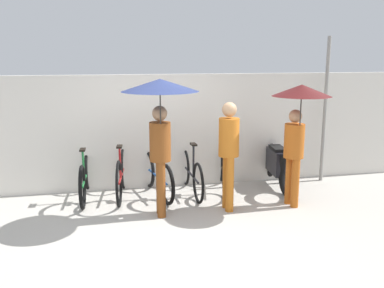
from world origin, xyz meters
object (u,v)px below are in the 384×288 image
parked_bicycle_4 (223,169)px  pedestrian_center (229,148)px  pedestrian_leading (160,107)px  motorcycle (277,164)px  parked_bicycle_0 (85,177)px  pedestrian_trailing (299,114)px  parked_bicycle_3 (191,173)px  parked_bicycle_1 (121,174)px  parked_bicycle_2 (157,175)px

parked_bicycle_4 → pedestrian_center: pedestrian_center is taller
parked_bicycle_4 → pedestrian_leading: size_ratio=0.85×
motorcycle → parked_bicycle_0: bearing=95.6°
pedestrian_center → pedestrian_trailing: bearing=174.6°
parked_bicycle_4 → pedestrian_trailing: (0.87, -1.14, 1.13)m
parked_bicycle_0 → parked_bicycle_4: parked_bicycle_4 is taller
parked_bicycle_3 → pedestrian_trailing: pedestrian_trailing is taller
parked_bicycle_3 → motorcycle: bearing=-88.8°
parked_bicycle_1 → parked_bicycle_2: size_ratio=1.02×
parked_bicycle_2 → pedestrian_trailing: (2.10, -1.07, 1.16)m
parked_bicycle_2 → pedestrian_center: 1.53m
parked_bicycle_2 → pedestrian_center: (1.01, -0.95, 0.65)m
parked_bicycle_3 → pedestrian_trailing: (1.49, -1.06, 1.16)m
parked_bicycle_3 → parked_bicycle_4: size_ratio=0.99×
parked_bicycle_2 → pedestrian_trailing: pedestrian_trailing is taller
pedestrian_leading → pedestrian_trailing: pedestrian_leading is taller
parked_bicycle_0 → parked_bicycle_2: (1.22, -0.09, -0.01)m
parked_bicycle_1 → parked_bicycle_4: parked_bicycle_4 is taller
parked_bicycle_4 → pedestrian_center: bearing=-179.3°
parked_bicycle_1 → parked_bicycle_3: parked_bicycle_1 is taller
pedestrian_center → pedestrian_trailing: size_ratio=0.87×
parked_bicycle_3 → pedestrian_center: (0.40, -0.94, 0.65)m
parked_bicycle_1 → motorcycle: parked_bicycle_1 is taller
parked_bicycle_2 → parked_bicycle_3: size_ratio=0.97×
parked_bicycle_3 → pedestrian_trailing: 2.16m
parked_bicycle_0 → parked_bicycle_3: 1.83m
parked_bicycle_0 → motorcycle: 3.48m
parked_bicycle_2 → parked_bicycle_4: (1.22, 0.07, 0.03)m
pedestrian_center → parked_bicycle_2: bearing=-42.0°
pedestrian_leading → motorcycle: size_ratio=1.02×
pedestrian_trailing → motorcycle: pedestrian_trailing is taller
parked_bicycle_2 → parked_bicycle_3: parked_bicycle_2 is taller
parked_bicycle_1 → parked_bicycle_2: (0.61, -0.04, -0.04)m
parked_bicycle_0 → parked_bicycle_3: (1.83, -0.10, -0.01)m
parked_bicycle_4 → pedestrian_leading: (-1.29, -1.14, 1.30)m
parked_bicycle_3 → pedestrian_trailing: bearing=-126.0°
parked_bicycle_2 → parked_bicycle_1: bearing=75.5°
parked_bicycle_4 → motorcycle: parked_bicycle_4 is taller
pedestrian_leading → parked_bicycle_1: bearing=-60.8°
parked_bicycle_2 → pedestrian_leading: bearing=165.8°
pedestrian_leading → pedestrian_trailing: 2.17m
parked_bicycle_0 → pedestrian_center: 2.54m
parked_bicycle_3 → parked_bicycle_4: (0.61, 0.08, 0.02)m
pedestrian_leading → motorcycle: pedestrian_leading is taller
motorcycle → pedestrian_trailing: bearing=178.0°
parked_bicycle_3 → motorcycle: 1.65m
parked_bicycle_1 → pedestrian_center: 2.00m
motorcycle → pedestrian_center: bearing=134.7°
pedestrian_leading → pedestrian_trailing: bearing=-176.8°
parked_bicycle_2 → parked_bicycle_3: (0.61, -0.01, 0.00)m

